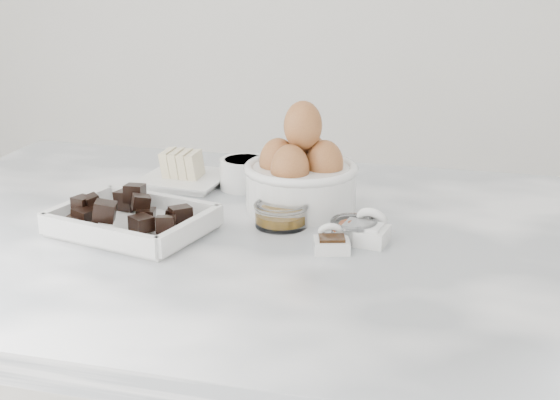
% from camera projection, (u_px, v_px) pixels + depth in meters
% --- Properties ---
extents(marble_slab, '(1.20, 0.80, 0.04)m').
position_uv_depth(marble_slab, '(261.00, 244.00, 1.13)').
color(marble_slab, white).
rests_on(marble_slab, cabinet).
extents(chocolate_dish, '(0.25, 0.21, 0.06)m').
position_uv_depth(chocolate_dish, '(132.00, 216.00, 1.11)').
color(chocolate_dish, white).
rests_on(chocolate_dish, marble_slab).
extents(butter_plate, '(0.14, 0.14, 0.06)m').
position_uv_depth(butter_plate, '(184.00, 173.00, 1.34)').
color(butter_plate, white).
rests_on(butter_plate, marble_slab).
extents(sugar_ramekin, '(0.08, 0.08, 0.05)m').
position_uv_depth(sugar_ramekin, '(245.00, 172.00, 1.31)').
color(sugar_ramekin, white).
rests_on(sugar_ramekin, marble_slab).
extents(egg_bowl, '(0.18, 0.18, 0.17)m').
position_uv_depth(egg_bowl, '(301.00, 174.00, 1.20)').
color(egg_bowl, white).
rests_on(egg_bowl, marble_slab).
extents(honey_bowl, '(0.08, 0.08, 0.04)m').
position_uv_depth(honey_bowl, '(281.00, 214.00, 1.14)').
color(honey_bowl, white).
rests_on(honey_bowl, marble_slab).
extents(zest_bowl, '(0.07, 0.07, 0.03)m').
position_uv_depth(zest_bowl, '(354.00, 229.00, 1.09)').
color(zest_bowl, white).
rests_on(zest_bowl, marble_slab).
extents(vanilla_spoon, '(0.06, 0.07, 0.04)m').
position_uv_depth(vanilla_spoon, '(331.00, 241.00, 1.05)').
color(vanilla_spoon, white).
rests_on(vanilla_spoon, marble_slab).
extents(salt_spoon, '(0.07, 0.08, 0.05)m').
position_uv_depth(salt_spoon, '(367.00, 230.00, 1.08)').
color(salt_spoon, white).
rests_on(salt_spoon, marble_slab).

